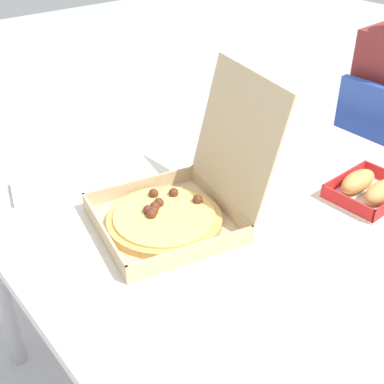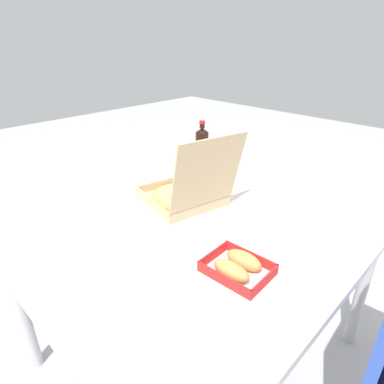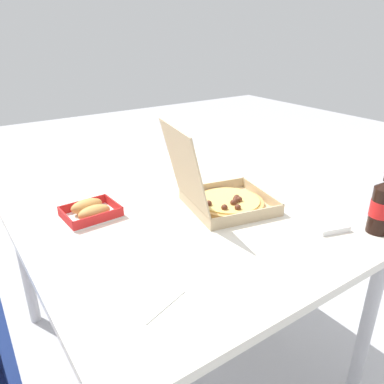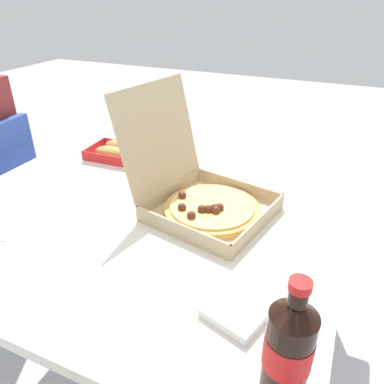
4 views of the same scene
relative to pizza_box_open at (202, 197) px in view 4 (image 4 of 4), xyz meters
The scene contains 7 objects.
ground_plane 0.77m from the pizza_box_open, 62.72° to the left, with size 10.00×10.00×0.00m, color #B2B2B7.
dining_table 0.21m from the pizza_box_open, 62.72° to the left, with size 1.27×1.10×0.70m.
pizza_box_open is the anchor object (origin of this frame).
bread_side_box 0.49m from the pizza_box_open, 63.87° to the left, with size 0.16×0.20×0.06m.
cola_bottle 0.55m from the pizza_box_open, 143.98° to the right, with size 0.07×0.07×0.22m.
paper_menu 0.56m from the pizza_box_open, 117.72° to the left, with size 0.21×0.15×0.00m, color white.
napkin_pile 0.39m from the pizza_box_open, 147.12° to the right, with size 0.11×0.11×0.02m, color white.
Camera 4 is at (-0.91, -0.50, 1.26)m, focal length 34.72 mm.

